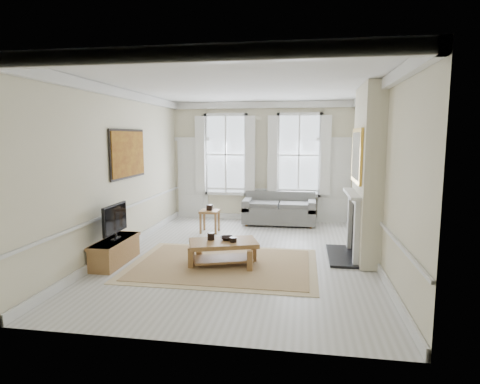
% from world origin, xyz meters
% --- Properties ---
extents(floor, '(7.20, 7.20, 0.00)m').
position_xyz_m(floor, '(0.00, 0.00, 0.00)').
color(floor, '#B7B5AD').
rests_on(floor, ground).
extents(ceiling, '(7.20, 7.20, 0.00)m').
position_xyz_m(ceiling, '(0.00, 0.00, 3.40)').
color(ceiling, white).
rests_on(ceiling, back_wall).
extents(back_wall, '(5.20, 0.00, 5.20)m').
position_xyz_m(back_wall, '(0.00, 3.60, 1.70)').
color(back_wall, beige).
rests_on(back_wall, floor).
extents(left_wall, '(0.00, 7.20, 7.20)m').
position_xyz_m(left_wall, '(-2.60, 0.00, 1.70)').
color(left_wall, beige).
rests_on(left_wall, floor).
extents(right_wall, '(0.00, 7.20, 7.20)m').
position_xyz_m(right_wall, '(2.60, 0.00, 1.70)').
color(right_wall, beige).
rests_on(right_wall, floor).
extents(window_left, '(1.26, 0.20, 2.20)m').
position_xyz_m(window_left, '(-1.05, 3.55, 1.90)').
color(window_left, '#B2BCC6').
rests_on(window_left, back_wall).
extents(window_right, '(1.26, 0.20, 2.20)m').
position_xyz_m(window_right, '(1.05, 3.55, 1.90)').
color(window_right, '#B2BCC6').
rests_on(window_right, back_wall).
extents(door_left, '(0.90, 0.08, 2.30)m').
position_xyz_m(door_left, '(-2.05, 3.56, 1.15)').
color(door_left, silver).
rests_on(door_left, floor).
extents(door_right, '(0.90, 0.08, 2.30)m').
position_xyz_m(door_right, '(2.05, 3.56, 1.15)').
color(door_right, silver).
rests_on(door_right, floor).
extents(painting, '(0.05, 1.66, 1.06)m').
position_xyz_m(painting, '(-2.56, 0.30, 2.05)').
color(painting, '#A7741C').
rests_on(painting, left_wall).
extents(chimney_breast, '(0.35, 1.70, 3.38)m').
position_xyz_m(chimney_breast, '(2.43, 0.20, 1.70)').
color(chimney_breast, beige).
rests_on(chimney_breast, floor).
extents(hearth, '(0.55, 1.50, 0.05)m').
position_xyz_m(hearth, '(2.00, 0.20, 0.03)').
color(hearth, black).
rests_on(hearth, floor).
extents(fireplace, '(0.21, 1.45, 1.33)m').
position_xyz_m(fireplace, '(2.20, 0.20, 0.73)').
color(fireplace, silver).
rests_on(fireplace, floor).
extents(mirror, '(0.06, 1.26, 1.06)m').
position_xyz_m(mirror, '(2.21, 0.20, 2.05)').
color(mirror, gold).
rests_on(mirror, chimney_breast).
extents(sofa, '(1.97, 0.96, 0.89)m').
position_xyz_m(sofa, '(0.55, 3.11, 0.37)').
color(sofa, slate).
rests_on(sofa, floor).
extents(side_table, '(0.47, 0.47, 0.57)m').
position_xyz_m(side_table, '(-1.14, 1.85, 0.46)').
color(side_table, brown).
rests_on(side_table, floor).
extents(rug, '(3.50, 2.60, 0.02)m').
position_xyz_m(rug, '(-0.27, -0.70, 0.01)').
color(rug, tan).
rests_on(rug, floor).
extents(coffee_table, '(1.42, 1.10, 0.47)m').
position_xyz_m(coffee_table, '(-0.27, -0.70, 0.39)').
color(coffee_table, brown).
rests_on(coffee_table, rug).
extents(ceramic_pot_a, '(0.14, 0.14, 0.14)m').
position_xyz_m(ceramic_pot_a, '(-0.52, -0.65, 0.54)').
color(ceramic_pot_a, black).
rests_on(ceramic_pot_a, coffee_table).
extents(ceramic_pot_b, '(0.13, 0.13, 0.09)m').
position_xyz_m(ceramic_pot_b, '(-0.07, -0.75, 0.52)').
color(ceramic_pot_b, black).
rests_on(ceramic_pot_b, coffee_table).
extents(bowl, '(0.33, 0.33, 0.06)m').
position_xyz_m(bowl, '(-0.22, -0.60, 0.50)').
color(bowl, black).
rests_on(bowl, coffee_table).
extents(tv_stand, '(0.42, 1.32, 0.47)m').
position_xyz_m(tv_stand, '(-2.34, -0.91, 0.24)').
color(tv_stand, brown).
rests_on(tv_stand, floor).
extents(tv, '(0.08, 0.90, 0.68)m').
position_xyz_m(tv, '(-2.32, -0.91, 0.87)').
color(tv, black).
rests_on(tv, tv_stand).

